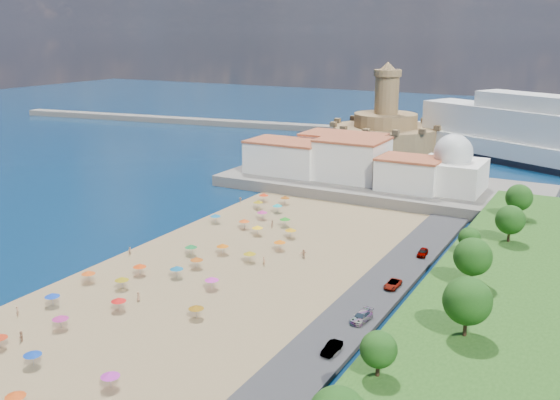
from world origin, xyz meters
The scene contains 11 objects.
ground centered at (0.00, 0.00, 0.00)m, with size 700.00×700.00×0.00m, color #071938.
terrace centered at (10.00, 73.00, 1.50)m, with size 90.00×36.00×3.00m, color #59544C.
jetty centered at (-12.00, 108.00, 1.20)m, with size 18.00×70.00×2.40m, color #59544C.
breakwater centered at (-110.00, 153.00, 1.30)m, with size 200.00×7.00×2.60m, color #59544C.
waterfront_buildings centered at (-3.05, 73.64, 7.88)m, with size 57.00×29.00×11.00m.
domed_building centered at (30.00, 71.00, 8.97)m, with size 16.00×16.00×15.00m.
fortress centered at (-12.00, 138.00, 6.68)m, with size 40.00×40.00×32.40m.
beach_parasols centered at (-1.31, -11.37, 2.15)m, with size 30.69×115.26×2.20m.
beachgoers centered at (-2.33, -5.54, 1.12)m, with size 34.01×94.77×1.90m.
parked_cars centered at (36.00, -3.45, 1.38)m, with size 2.56×73.71×1.43m.
hillside_trees centered at (49.84, -6.44, 10.26)m, with size 12.65×109.49×7.96m.
Camera 1 is at (67.14, -89.87, 43.93)m, focal length 40.00 mm.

